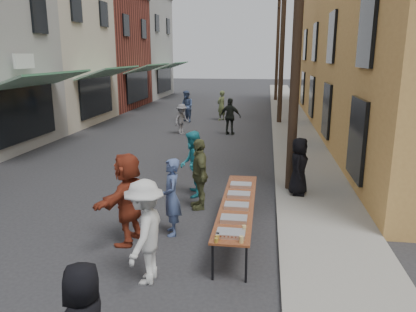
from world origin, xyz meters
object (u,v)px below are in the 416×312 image
(catering_tray_sausage, at_px, (231,234))
(guest_front_c, at_px, (192,164))
(utility_pole_mid, at_px, (282,42))
(utility_pole_near, at_px, (298,28))
(server, at_px, (299,166))
(utility_pole_far, at_px, (278,47))
(serving_table, at_px, (238,204))

(catering_tray_sausage, height_order, guest_front_c, guest_front_c)
(utility_pole_mid, bearing_deg, utility_pole_near, -90.00)
(utility_pole_near, height_order, server, utility_pole_near)
(catering_tray_sausage, distance_m, server, 4.55)
(utility_pole_near, xyz_separation_m, utility_pole_far, (0.00, 24.00, 0.00))
(utility_pole_far, relative_size, serving_table, 2.25)
(catering_tray_sausage, bearing_deg, server, 71.17)
(catering_tray_sausage, bearing_deg, utility_pole_near, 75.05)
(utility_pole_far, xyz_separation_m, serving_table, (-1.28, -27.15, -3.79))
(utility_pole_near, bearing_deg, server, -69.09)
(utility_pole_far, distance_m, catering_tray_sausage, 29.06)
(utility_pole_near, distance_m, utility_pole_far, 24.00)
(utility_pole_near, distance_m, guest_front_c, 4.55)
(utility_pole_near, xyz_separation_m, catering_tray_sausage, (-1.28, -4.80, -3.71))
(utility_pole_near, bearing_deg, utility_pole_far, 90.00)
(serving_table, xyz_separation_m, guest_front_c, (-1.42, 2.39, 0.20))
(utility_pole_near, relative_size, catering_tray_sausage, 18.00)
(guest_front_c, bearing_deg, utility_pole_far, 164.79)
(utility_pole_mid, bearing_deg, server, -89.14)
(serving_table, distance_m, guest_front_c, 2.78)
(utility_pole_near, height_order, guest_front_c, utility_pole_near)
(utility_pole_mid, relative_size, server, 5.69)
(utility_pole_mid, relative_size, guest_front_c, 4.92)
(catering_tray_sausage, relative_size, guest_front_c, 0.27)
(serving_table, distance_m, catering_tray_sausage, 1.65)
(catering_tray_sausage, height_order, server, server)
(utility_pole_mid, distance_m, server, 13.00)
(server, bearing_deg, serving_table, 161.80)
(utility_pole_far, height_order, catering_tray_sausage, utility_pole_far)
(serving_table, relative_size, catering_tray_sausage, 8.00)
(guest_front_c, bearing_deg, catering_tray_sausage, 10.39)
(utility_pole_mid, bearing_deg, guest_front_c, -101.95)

